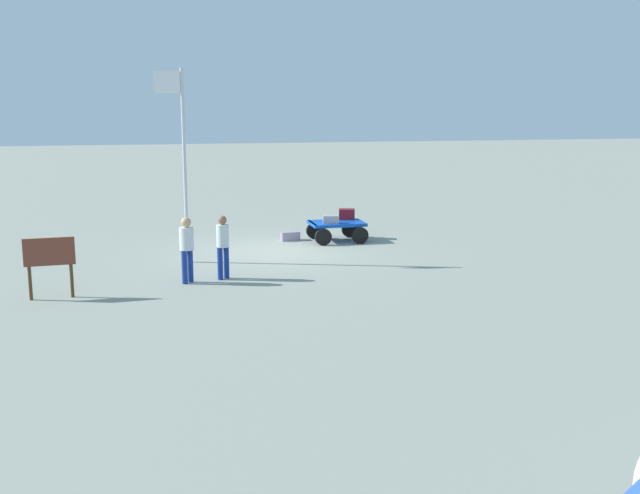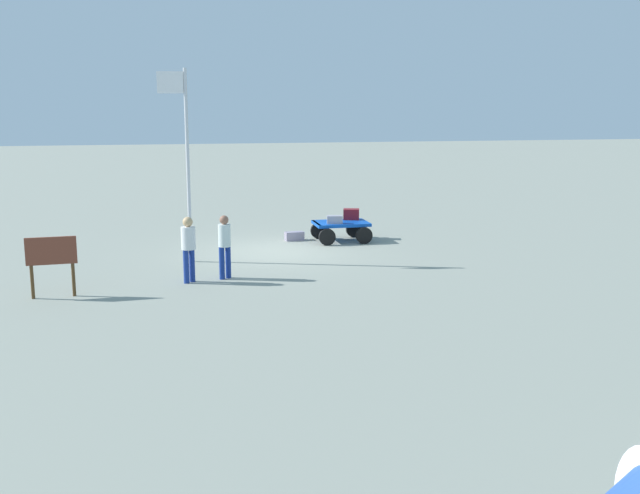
{
  "view_description": "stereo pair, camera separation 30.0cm",
  "coord_description": "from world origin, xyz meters",
  "px_view_note": "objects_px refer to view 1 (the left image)",
  "views": [
    {
      "loc": [
        3.62,
        22.29,
        4.5
      ],
      "look_at": [
        -0.09,
        6.0,
        1.27
      ],
      "focal_mm": 42.37,
      "sensor_mm": 36.0,
      "label": 1
    },
    {
      "loc": [
        3.32,
        22.35,
        4.5
      ],
      "look_at": [
        -0.09,
        6.0,
        1.27
      ],
      "focal_mm": 42.37,
      "sensor_mm": 36.0,
      "label": 2
    }
  ],
  "objects_px": {
    "worker_lead": "(187,244)",
    "suitcase_tan": "(331,220)",
    "suitcase_olive": "(347,214)",
    "flagpole": "(181,151)",
    "suitcase_grey": "(290,236)",
    "signboard": "(49,257)",
    "luggage_cart": "(336,227)",
    "worker_trailing": "(223,243)"
  },
  "relations": [
    {
      "from": "suitcase_tan",
      "to": "worker_trailing",
      "type": "xyz_separation_m",
      "value": [
        3.87,
        4.25,
        0.18
      ]
    },
    {
      "from": "suitcase_olive",
      "to": "flagpole",
      "type": "distance_m",
      "value": 6.5
    },
    {
      "from": "suitcase_tan",
      "to": "suitcase_grey",
      "type": "bearing_deg",
      "value": -31.8
    },
    {
      "from": "luggage_cart",
      "to": "suitcase_tan",
      "type": "relative_size",
      "value": 3.31
    },
    {
      "from": "suitcase_olive",
      "to": "suitcase_grey",
      "type": "distance_m",
      "value": 2.03
    },
    {
      "from": "suitcase_grey",
      "to": "worker_lead",
      "type": "relative_size",
      "value": 0.38
    },
    {
      "from": "worker_lead",
      "to": "worker_trailing",
      "type": "distance_m",
      "value": 0.95
    },
    {
      "from": "suitcase_olive",
      "to": "flagpole",
      "type": "height_order",
      "value": "flagpole"
    },
    {
      "from": "flagpole",
      "to": "signboard",
      "type": "relative_size",
      "value": 3.77
    },
    {
      "from": "worker_trailing",
      "to": "flagpole",
      "type": "height_order",
      "value": "flagpole"
    },
    {
      "from": "suitcase_olive",
      "to": "signboard",
      "type": "distance_m",
      "value": 10.58
    },
    {
      "from": "luggage_cart",
      "to": "signboard",
      "type": "relative_size",
      "value": 1.24
    },
    {
      "from": "flagpole",
      "to": "suitcase_tan",
      "type": "bearing_deg",
      "value": -157.67
    },
    {
      "from": "signboard",
      "to": "luggage_cart",
      "type": "bearing_deg",
      "value": -145.51
    },
    {
      "from": "suitcase_olive",
      "to": "worker_trailing",
      "type": "height_order",
      "value": "worker_trailing"
    },
    {
      "from": "luggage_cart",
      "to": "suitcase_tan",
      "type": "xyz_separation_m",
      "value": [
        0.26,
        0.3,
        0.3
      ]
    },
    {
      "from": "worker_lead",
      "to": "suitcase_tan",
      "type": "bearing_deg",
      "value": -136.83
    },
    {
      "from": "worker_trailing",
      "to": "signboard",
      "type": "relative_size",
      "value": 1.15
    },
    {
      "from": "worker_trailing",
      "to": "signboard",
      "type": "distance_m",
      "value": 4.22
    },
    {
      "from": "suitcase_olive",
      "to": "signboard",
      "type": "xyz_separation_m",
      "value": [
        8.68,
        6.06,
        0.16
      ]
    },
    {
      "from": "suitcase_olive",
      "to": "worker_lead",
      "type": "relative_size",
      "value": 0.36
    },
    {
      "from": "luggage_cart",
      "to": "worker_lead",
      "type": "relative_size",
      "value": 1.06
    },
    {
      "from": "signboard",
      "to": "suitcase_tan",
      "type": "bearing_deg",
      "value": -146.1
    },
    {
      "from": "signboard",
      "to": "flagpole",
      "type": "bearing_deg",
      "value": -133.44
    },
    {
      "from": "suitcase_tan",
      "to": "flagpole",
      "type": "height_order",
      "value": "flagpole"
    },
    {
      "from": "luggage_cart",
      "to": "suitcase_grey",
      "type": "bearing_deg",
      "value": -16.97
    },
    {
      "from": "suitcase_tan",
      "to": "suitcase_grey",
      "type": "height_order",
      "value": "suitcase_tan"
    },
    {
      "from": "suitcase_tan",
      "to": "suitcase_grey",
      "type": "relative_size",
      "value": 0.83
    },
    {
      "from": "luggage_cart",
      "to": "suitcase_olive",
      "type": "xyz_separation_m",
      "value": [
        -0.47,
        -0.42,
        0.35
      ]
    },
    {
      "from": "worker_lead",
      "to": "flagpole",
      "type": "xyz_separation_m",
      "value": [
        -0.06,
        -2.55,
        2.14
      ]
    },
    {
      "from": "worker_lead",
      "to": "worker_trailing",
      "type": "relative_size",
      "value": 1.02
    },
    {
      "from": "suitcase_tan",
      "to": "worker_lead",
      "type": "height_order",
      "value": "worker_lead"
    },
    {
      "from": "suitcase_olive",
      "to": "worker_trailing",
      "type": "relative_size",
      "value": 0.36
    },
    {
      "from": "suitcase_grey",
      "to": "suitcase_olive",
      "type": "bearing_deg",
      "value": 179.39
    },
    {
      "from": "luggage_cart",
      "to": "worker_lead",
      "type": "height_order",
      "value": "worker_lead"
    },
    {
      "from": "suitcase_tan",
      "to": "flagpole",
      "type": "distance_m",
      "value": 5.64
    },
    {
      "from": "luggage_cart",
      "to": "suitcase_grey",
      "type": "height_order",
      "value": "luggage_cart"
    },
    {
      "from": "suitcase_olive",
      "to": "signboard",
      "type": "height_order",
      "value": "signboard"
    },
    {
      "from": "suitcase_grey",
      "to": "signboard",
      "type": "bearing_deg",
      "value": 41.98
    },
    {
      "from": "suitcase_tan",
      "to": "signboard",
      "type": "distance_m",
      "value": 9.58
    },
    {
      "from": "suitcase_grey",
      "to": "signboard",
      "type": "height_order",
      "value": "signboard"
    },
    {
      "from": "suitcase_olive",
      "to": "signboard",
      "type": "relative_size",
      "value": 0.42
    }
  ]
}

